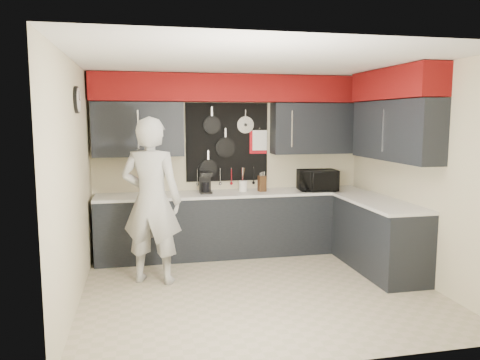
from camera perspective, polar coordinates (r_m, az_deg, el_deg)
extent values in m
plane|color=#B3A48B|center=(5.61, 2.28, -13.13)|extent=(4.00, 4.00, 0.00)
cube|color=beige|center=(6.98, -1.19, 1.97)|extent=(4.00, 0.01, 2.60)
cube|color=black|center=(6.67, -12.30, 6.06)|extent=(1.24, 0.32, 0.75)
cube|color=black|center=(7.16, 9.21, 6.22)|extent=(1.34, 0.32, 0.75)
cube|color=maroon|center=(6.79, -0.94, 11.10)|extent=(3.94, 0.36, 0.38)
cube|color=black|center=(6.94, -1.59, 4.63)|extent=(1.22, 0.03, 1.15)
cylinder|color=black|center=(6.85, -3.44, 6.71)|extent=(0.26, 0.04, 0.26)
cylinder|color=black|center=(6.90, -1.77, 3.98)|extent=(0.30, 0.04, 0.30)
cylinder|color=black|center=(6.89, -3.89, 1.37)|extent=(0.27, 0.04, 0.27)
cylinder|color=silver|center=(6.95, 0.66, 6.74)|extent=(0.25, 0.02, 0.25)
cube|color=#B20D17|center=(7.02, 2.23, 4.62)|extent=(0.26, 0.01, 0.34)
cube|color=white|center=(7.01, 2.42, 4.86)|extent=(0.22, 0.01, 0.30)
cylinder|color=silver|center=(6.89, -5.22, 0.44)|extent=(0.01, 0.01, 0.20)
cylinder|color=silver|center=(6.91, -3.82, 0.48)|extent=(0.01, 0.01, 0.20)
cylinder|color=silver|center=(6.94, -2.43, 0.52)|extent=(0.01, 0.01, 0.20)
cylinder|color=silver|center=(6.97, -1.05, 0.55)|extent=(0.01, 0.01, 0.20)
cylinder|color=silver|center=(7.00, 0.31, 0.59)|extent=(0.01, 0.01, 0.20)
cylinder|color=silver|center=(7.04, 1.66, 0.62)|extent=(0.01, 0.01, 0.20)
cube|color=beige|center=(6.10, 20.84, 0.66)|extent=(0.01, 3.50, 2.60)
cube|color=black|center=(6.23, 18.37, 5.75)|extent=(0.32, 1.70, 0.75)
cube|color=maroon|center=(6.24, 18.43, 11.04)|extent=(0.36, 1.70, 0.38)
cube|color=beige|center=(5.17, -19.58, -0.44)|extent=(0.01, 3.50, 2.60)
cylinder|color=black|center=(5.53, -19.29, 9.21)|extent=(0.04, 0.30, 0.30)
cylinder|color=white|center=(5.52, -19.06, 9.22)|extent=(0.01, 0.26, 0.26)
cube|color=black|center=(6.84, -0.71, -5.46)|extent=(3.90, 0.60, 0.88)
cube|color=white|center=(6.73, -0.69, -1.67)|extent=(3.90, 0.63, 0.04)
cube|color=black|center=(6.40, 16.53, -6.70)|extent=(0.60, 1.60, 0.88)
cube|color=white|center=(6.29, 16.57, -2.64)|extent=(0.63, 1.60, 0.04)
cube|color=black|center=(6.69, -0.26, -9.21)|extent=(3.90, 0.06, 0.10)
imported|color=black|center=(6.97, 9.42, -0.02)|extent=(0.58, 0.42, 0.31)
cube|color=#3D2113|center=(6.81, 2.70, -0.45)|extent=(0.12, 0.12, 0.23)
cylinder|color=white|center=(6.80, 0.36, -0.74)|extent=(0.12, 0.12, 0.16)
cube|color=black|center=(6.66, -4.21, -1.51)|extent=(0.17, 0.20, 0.03)
cube|color=black|center=(6.71, -4.30, -0.21)|extent=(0.17, 0.06, 0.28)
cube|color=black|center=(6.62, -4.23, 0.73)|extent=(0.17, 0.20, 0.06)
cylinder|color=black|center=(6.63, -4.19, -0.86)|extent=(0.10, 0.10, 0.13)
imported|color=#BABBB8|center=(5.68, -10.74, -2.51)|extent=(0.85, 0.70, 2.00)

